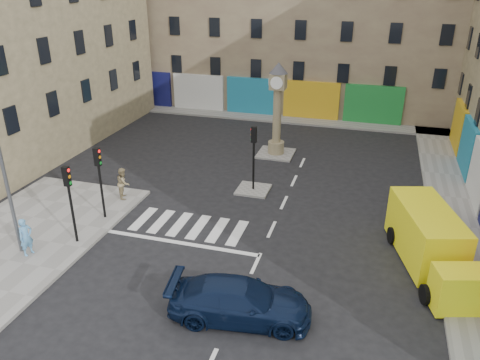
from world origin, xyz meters
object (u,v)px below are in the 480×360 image
at_px(lamp_post, 0,153).
at_px(clock_pillar, 277,104).
at_px(navy_sedan, 240,301).
at_px(pedestrian_blue, 26,237).
at_px(traffic_light_island, 254,148).
at_px(traffic_light_left_near, 69,193).
at_px(yellow_van, 431,242).
at_px(traffic_light_left_far, 99,172).
at_px(pedestrian_tan, 123,183).

xyz_separation_m(lamp_post, clock_pillar, (8.20, 15.20, -1.24)).
relative_size(navy_sedan, pedestrian_blue, 2.99).
height_order(traffic_light_island, lamp_post, lamp_post).
distance_m(traffic_light_island, lamp_post, 12.52).
relative_size(traffic_light_island, pedestrian_blue, 2.15).
distance_m(traffic_light_left_near, pedestrian_blue, 2.61).
bearing_deg(lamp_post, navy_sedan, -6.96).
bearing_deg(yellow_van, lamp_post, 177.18).
bearing_deg(traffic_light_left_near, traffic_light_left_far, 90.00).
height_order(traffic_light_island, yellow_van, traffic_light_island).
xyz_separation_m(traffic_light_island, lamp_post, (-8.20, -9.20, 2.20)).
bearing_deg(navy_sedan, pedestrian_tan, 41.47).
relative_size(clock_pillar, pedestrian_blue, 3.55).
bearing_deg(pedestrian_tan, clock_pillar, -59.74).
relative_size(navy_sedan, pedestrian_tan, 2.99).
distance_m(lamp_post, pedestrian_tan, 7.38).
height_order(traffic_light_left_far, pedestrian_tan, traffic_light_left_far).
bearing_deg(pedestrian_blue, traffic_light_left_far, -2.80).
xyz_separation_m(traffic_light_left_far, pedestrian_tan, (-0.16, 2.29, -1.61)).
relative_size(traffic_light_left_far, pedestrian_blue, 2.15).
distance_m(traffic_light_left_near, pedestrian_tan, 4.96).
xyz_separation_m(traffic_light_left_near, lamp_post, (-1.90, -1.40, 2.17)).
relative_size(traffic_light_left_far, clock_pillar, 0.61).
distance_m(traffic_light_left_near, clock_pillar, 15.19).
bearing_deg(clock_pillar, traffic_light_left_far, -118.94).
relative_size(clock_pillar, yellow_van, 0.91).
height_order(lamp_post, yellow_van, lamp_post).
bearing_deg(lamp_post, clock_pillar, 61.65).
xyz_separation_m(navy_sedan, pedestrian_tan, (-8.76, 7.37, 0.26)).
height_order(traffic_light_island, pedestrian_blue, traffic_light_island).
bearing_deg(traffic_light_left_near, pedestrian_tan, 91.93).
bearing_deg(pedestrian_tan, yellow_van, -121.71).
distance_m(traffic_light_island, clock_pillar, 6.07).
relative_size(traffic_light_left_near, traffic_light_island, 1.00).
distance_m(lamp_post, navy_sedan, 11.33).
relative_size(lamp_post, yellow_van, 1.24).
xyz_separation_m(traffic_light_island, pedestrian_tan, (-6.46, -3.11, -1.58)).
relative_size(lamp_post, pedestrian_blue, 4.83).
xyz_separation_m(lamp_post, navy_sedan, (10.50, -1.28, -4.05)).
relative_size(traffic_light_left_near, pedestrian_tan, 2.15).
relative_size(traffic_light_left_far, navy_sedan, 0.72).
relative_size(traffic_light_left_near, pedestrian_blue, 2.15).
height_order(traffic_light_island, pedestrian_tan, traffic_light_island).
distance_m(traffic_light_left_near, lamp_post, 3.21).
height_order(navy_sedan, yellow_van, yellow_van).
relative_size(traffic_light_left_near, clock_pillar, 0.61).
height_order(lamp_post, pedestrian_tan, lamp_post).
xyz_separation_m(yellow_van, pedestrian_tan, (-15.48, 1.98, -0.15)).
height_order(traffic_light_island, navy_sedan, traffic_light_island).
distance_m(lamp_post, yellow_van, 18.07).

